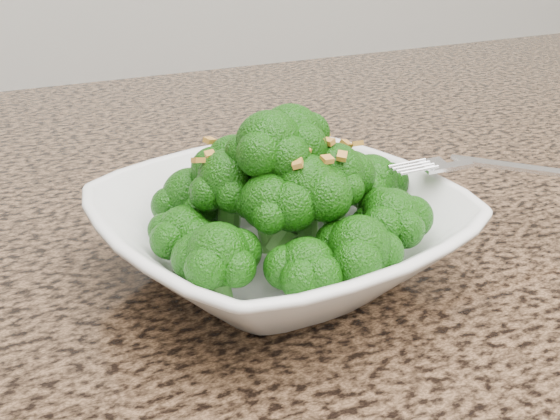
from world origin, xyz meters
name	(u,v)px	position (x,y,z in m)	size (l,w,h in m)	color
granite_counter	(380,205)	(0.00, 0.30, 0.89)	(1.64, 1.04, 0.03)	brown
bowl	(280,234)	(-0.15, 0.20, 0.93)	(0.25, 0.25, 0.06)	white
broccoli_pile	(280,143)	(-0.15, 0.20, 1.00)	(0.22, 0.22, 0.08)	#155609
garlic_topping	(280,82)	(-0.15, 0.20, 1.04)	(0.13, 0.13, 0.01)	gold
fork	(461,165)	(-0.01, 0.18, 0.97)	(0.19, 0.03, 0.01)	silver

